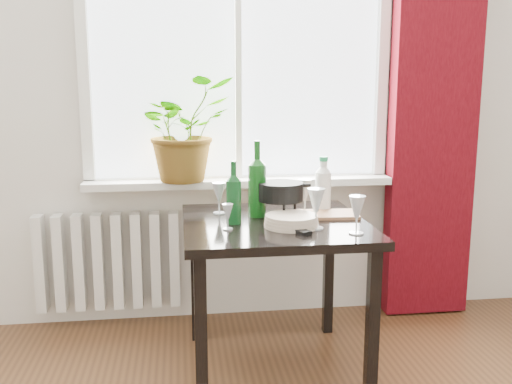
{
  "coord_description": "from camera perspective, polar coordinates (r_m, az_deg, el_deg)",
  "views": [
    {
      "loc": [
        -0.33,
        -1.01,
        1.37
      ],
      "look_at": [
        0.01,
        1.55,
        0.88
      ],
      "focal_mm": 40.0,
      "sensor_mm": 36.0,
      "label": 1
    }
  ],
  "objects": [
    {
      "name": "wineglass_front_right",
      "position": [
        2.52,
        6.01,
        -1.63
      ],
      "size": [
        0.09,
        0.09,
        0.19
      ],
      "primitive_type": null,
      "rotation": [
        0.0,
        0.0,
        0.18
      ],
      "color": "silver",
      "rests_on": "table"
    },
    {
      "name": "radiator",
      "position": [
        3.37,
        -14.55,
        -6.7
      ],
      "size": [
        0.8,
        0.1,
        0.55
      ],
      "color": "silver",
      "rests_on": "ground"
    },
    {
      "name": "plate_stack",
      "position": [
        2.56,
        3.55,
        -2.9
      ],
      "size": [
        0.31,
        0.31,
        0.05
      ],
      "primitive_type": "cylinder",
      "rotation": [
        0.0,
        0.0,
        0.29
      ],
      "color": "beige",
      "rests_on": "table"
    },
    {
      "name": "curtain",
      "position": [
        3.45,
        17.44,
        9.05
      ],
      "size": [
        0.5,
        0.12,
        2.56
      ],
      "color": "#3D050C",
      "rests_on": "ground"
    },
    {
      "name": "bottle_amber",
      "position": [
        2.89,
        0.33,
        0.69
      ],
      "size": [
        0.06,
        0.06,
        0.25
      ],
      "primitive_type": null,
      "rotation": [
        0.0,
        0.0,
        -0.03
      ],
      "color": "#693D0B",
      "rests_on": "table"
    },
    {
      "name": "wine_bottle_left",
      "position": [
        2.6,
        -2.25,
        -0.02
      ],
      "size": [
        0.07,
        0.07,
        0.29
      ],
      "primitive_type": null,
      "rotation": [
        0.0,
        0.0,
        -0.04
      ],
      "color": "#0B3D16",
      "rests_on": "table"
    },
    {
      "name": "cutting_board",
      "position": [
        2.79,
        7.14,
        -2.25
      ],
      "size": [
        0.3,
        0.2,
        0.02
      ],
      "primitive_type": "cube",
      "rotation": [
        0.0,
        0.0,
        -0.07
      ],
      "color": "#996845",
      "rests_on": "table"
    },
    {
      "name": "wine_bottle_right",
      "position": [
        2.73,
        0.12,
        1.41
      ],
      "size": [
        0.09,
        0.09,
        0.37
      ],
      "primitive_type": null,
      "rotation": [
        0.0,
        0.0,
        0.02
      ],
      "color": "#0D4310",
      "rests_on": "table"
    },
    {
      "name": "wineglass_back_center",
      "position": [
        2.84,
        4.92,
        -0.33
      ],
      "size": [
        0.09,
        0.09,
        0.17
      ],
      "primitive_type": null,
      "rotation": [
        0.0,
        0.0,
        0.27
      ],
      "color": "silver",
      "rests_on": "table"
    },
    {
      "name": "tv_remote",
      "position": [
        2.48,
        4.06,
        -3.79
      ],
      "size": [
        0.11,
        0.17,
        0.02
      ],
      "primitive_type": "cube",
      "rotation": [
        0.0,
        0.0,
        0.44
      ],
      "color": "black",
      "rests_on": "table"
    },
    {
      "name": "table",
      "position": [
        2.7,
        1.86,
        -4.81
      ],
      "size": [
        0.85,
        0.85,
        0.74
      ],
      "color": "black",
      "rests_on": "ground"
    },
    {
      "name": "potted_plant",
      "position": [
        3.13,
        -7.21,
        6.25
      ],
      "size": [
        0.67,
        0.64,
        0.57
      ],
      "primitive_type": "imported",
      "rotation": [
        0.0,
        0.0,
        0.54
      ],
      "color": "#30721E",
      "rests_on": "windowsill"
    },
    {
      "name": "cleaning_bottle",
      "position": [
        2.87,
        6.72,
        0.82
      ],
      "size": [
        0.1,
        0.1,
        0.28
      ],
      "primitive_type": null,
      "rotation": [
        0.0,
        0.0,
        -0.41
      ],
      "color": "silver",
      "rests_on": "table"
    },
    {
      "name": "windowsill",
      "position": [
        3.22,
        -1.65,
        1.02
      ],
      "size": [
        1.72,
        0.2,
        0.04
      ],
      "color": "silver",
      "rests_on": "ground"
    },
    {
      "name": "window",
      "position": [
        3.25,
        -1.86,
        14.81
      ],
      "size": [
        1.72,
        0.08,
        1.62
      ],
      "color": "white",
      "rests_on": "ground"
    },
    {
      "name": "wineglass_far_right",
      "position": [
        2.46,
        10.04,
        -2.22
      ],
      "size": [
        0.08,
        0.08,
        0.17
      ],
      "primitive_type": null,
      "rotation": [
        0.0,
        0.0,
        0.09
      ],
      "color": "silver",
      "rests_on": "table"
    },
    {
      "name": "wineglass_back_left",
      "position": [
        2.81,
        -3.71,
        -0.59
      ],
      "size": [
        0.07,
        0.07,
        0.16
      ],
      "primitive_type": null,
      "rotation": [
        0.0,
        0.0,
        0.08
      ],
      "color": "#B6BBC4",
      "rests_on": "table"
    },
    {
      "name": "wineglass_front_left",
      "position": [
        2.5,
        -2.85,
        -2.49
      ],
      "size": [
        0.05,
        0.05,
        0.12
      ],
      "primitive_type": null,
      "rotation": [
        0.0,
        0.0,
        -0.11
      ],
      "color": "#B0B8BE",
      "rests_on": "table"
    },
    {
      "name": "fondue_pot",
      "position": [
        2.73,
        2.47,
        -0.77
      ],
      "size": [
        0.29,
        0.27,
        0.17
      ],
      "primitive_type": null,
      "rotation": [
        0.0,
        0.0,
        0.22
      ],
      "color": "black",
      "rests_on": "table"
    }
  ]
}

